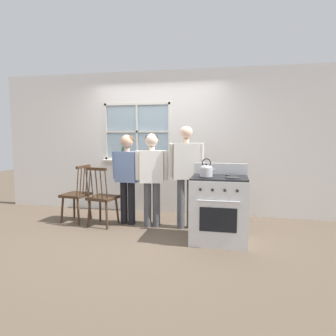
% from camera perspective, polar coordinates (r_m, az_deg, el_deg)
% --- Properties ---
extents(ground_plane, '(16.00, 16.00, 0.00)m').
position_cam_1_polar(ground_plane, '(4.67, -5.99, -12.47)').
color(ground_plane, brown).
extents(wall_back, '(6.40, 0.16, 2.70)m').
position_cam_1_polar(wall_back, '(5.76, -1.64, 4.66)').
color(wall_back, white).
rests_on(wall_back, ground_plane).
extents(chair_by_window, '(0.48, 0.47, 0.99)m').
position_cam_1_polar(chair_by_window, '(5.08, -12.42, -5.63)').
color(chair_by_window, '#3D2819').
rests_on(chair_by_window, ground_plane).
extents(chair_near_wall, '(0.44, 0.46, 0.99)m').
position_cam_1_polar(chair_near_wall, '(5.44, -16.98, -4.97)').
color(chair_near_wall, '#3D2819').
rests_on(chair_near_wall, ground_plane).
extents(person_elderly_left, '(0.53, 0.26, 1.51)m').
position_cam_1_polar(person_elderly_left, '(5.03, -7.77, -0.35)').
color(person_elderly_left, black).
rests_on(person_elderly_left, ground_plane).
extents(person_teen_center, '(0.54, 0.28, 1.52)m').
position_cam_1_polar(person_teen_center, '(4.83, -3.11, -0.53)').
color(person_teen_center, '#4C4C51').
rests_on(person_teen_center, ground_plane).
extents(person_adult_right, '(0.57, 0.32, 1.64)m').
position_cam_1_polar(person_adult_right, '(4.75, 3.43, 0.15)').
color(person_adult_right, '#4C4C51').
rests_on(person_adult_right, ground_plane).
extents(stove, '(0.78, 0.68, 1.08)m').
position_cam_1_polar(stove, '(4.31, 9.70, -7.56)').
color(stove, silver).
rests_on(stove, ground_plane).
extents(kettle, '(0.21, 0.17, 0.25)m').
position_cam_1_polar(kettle, '(4.09, 7.32, -0.42)').
color(kettle, '#B7B7BC').
rests_on(kettle, stove).
extents(potted_plant, '(0.15, 0.15, 0.34)m').
position_cam_1_polar(potted_plant, '(5.89, -8.49, 2.58)').
color(potted_plant, '#935B3D').
rests_on(potted_plant, wall_back).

